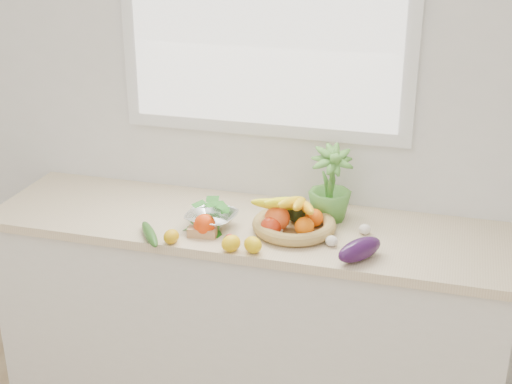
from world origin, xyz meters
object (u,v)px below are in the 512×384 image
(eggplant, at_px, (360,250))
(potted_herb, at_px, (330,184))
(fruit_basket, at_px, (293,220))
(apple, at_px, (271,227))
(colander_with_spinach, at_px, (212,215))
(cucumber, at_px, (150,234))

(eggplant, bearing_deg, potted_herb, 117.93)
(eggplant, bearing_deg, fruit_basket, 149.64)
(apple, xyz_separation_m, colander_with_spinach, (-0.26, 0.02, 0.01))
(cucumber, xyz_separation_m, potted_herb, (0.66, 0.39, 0.14))
(cucumber, bearing_deg, eggplant, 3.67)
(potted_herb, relative_size, colander_with_spinach, 1.42)
(potted_herb, bearing_deg, apple, -129.16)
(eggplant, xyz_separation_m, cucumber, (-0.84, -0.05, -0.02))
(cucumber, height_order, potted_herb, potted_herb)
(apple, relative_size, cucumber, 0.36)
(eggplant, xyz_separation_m, colander_with_spinach, (-0.64, 0.12, 0.01))
(apple, xyz_separation_m, potted_herb, (0.20, 0.24, 0.12))
(apple, bearing_deg, cucumber, -161.91)
(eggplant, distance_m, potted_herb, 0.40)
(eggplant, bearing_deg, colander_with_spinach, 169.58)
(potted_herb, bearing_deg, eggplant, -62.07)
(cucumber, distance_m, potted_herb, 0.78)
(apple, distance_m, potted_herb, 0.33)
(potted_herb, relative_size, fruit_basket, 0.77)
(colander_with_spinach, bearing_deg, cucumber, -140.38)
(apple, relative_size, eggplant, 0.40)
(potted_herb, bearing_deg, colander_with_spinach, -154.01)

